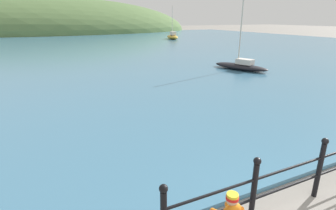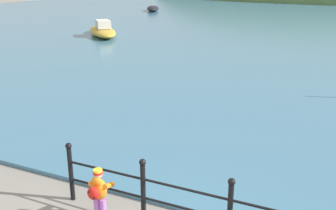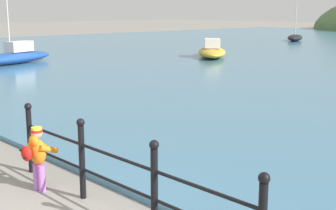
# 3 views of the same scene
# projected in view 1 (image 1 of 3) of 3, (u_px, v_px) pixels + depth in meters

# --- Properties ---
(water) EXTENTS (80.00, 60.00, 0.10)m
(water) POSITION_uv_depth(u_px,v_px,m) (73.00, 46.00, 30.70)
(water) COLOR teal
(water) RESTS_ON ground
(far_hillside) EXTENTS (65.36, 35.95, 15.42)m
(far_hillside) POSITION_uv_depth(u_px,v_px,m) (55.00, 32.00, 61.50)
(far_hillside) COLOR #567542
(far_hillside) RESTS_ON ground
(iron_railing) EXTENTS (4.83, 0.12, 1.21)m
(iron_railing) POSITION_uv_depth(u_px,v_px,m) (289.00, 177.00, 4.46)
(iron_railing) COLOR black
(iron_railing) RESTS_ON ground
(boat_green_fishing) EXTENTS (2.00, 4.03, 4.83)m
(boat_green_fishing) POSITION_uv_depth(u_px,v_px,m) (173.00, 36.00, 39.92)
(boat_green_fishing) COLOR gold
(boat_green_fishing) RESTS_ON water
(boat_mid_harbor) EXTENTS (2.25, 3.76, 4.34)m
(boat_mid_harbor) POSITION_uv_depth(u_px,v_px,m) (241.00, 66.00, 16.44)
(boat_mid_harbor) COLOR black
(boat_mid_harbor) RESTS_ON water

